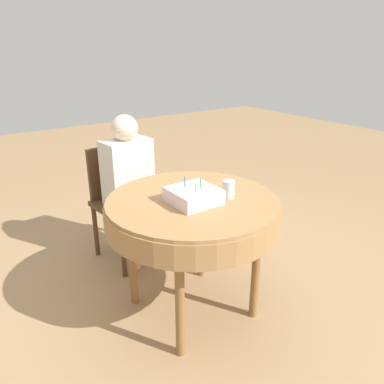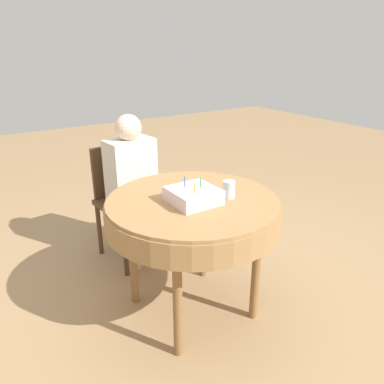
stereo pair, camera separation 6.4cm
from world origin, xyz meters
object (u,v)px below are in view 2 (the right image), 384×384
at_px(person, 133,176).
at_px(chair, 128,196).
at_px(drinking_glass, 229,189).
at_px(birthday_cake, 193,196).

bearing_deg(person, chair, 90.00).
bearing_deg(chair, drinking_glass, -84.38).
height_order(person, birthday_cake, person).
relative_size(chair, drinking_glass, 8.54).
distance_m(person, birthday_cake, 0.82).
relative_size(chair, person, 0.77).
relative_size(person, drinking_glass, 11.08).
relative_size(person, birthday_cake, 4.49).
bearing_deg(person, birthday_cake, -97.05).
bearing_deg(drinking_glass, chair, 102.00).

